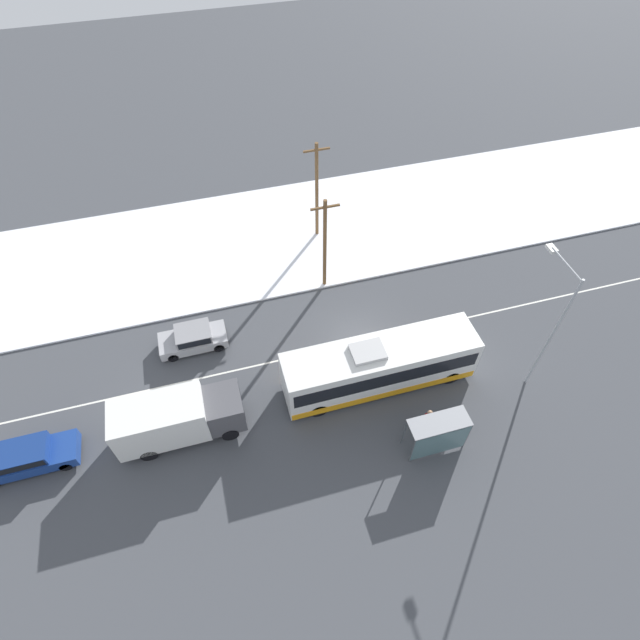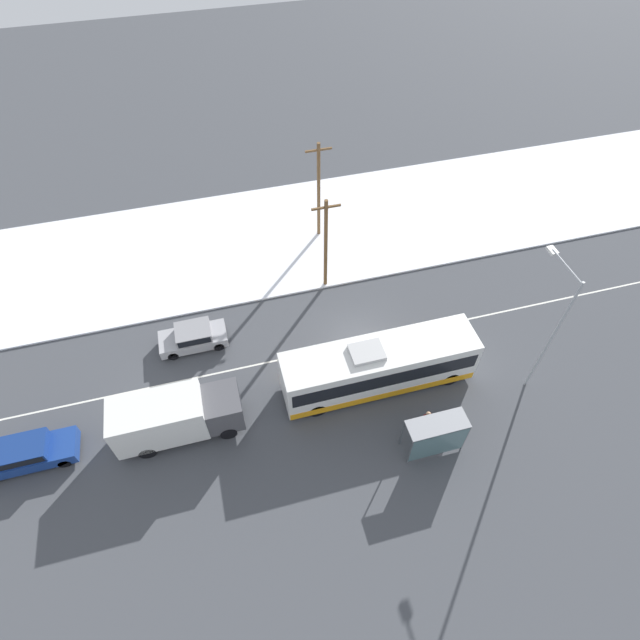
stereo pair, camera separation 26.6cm
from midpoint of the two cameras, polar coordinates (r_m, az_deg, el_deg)
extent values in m
plane|color=#424449|center=(31.14, 4.29, -2.54)|extent=(120.00, 120.00, 0.00)
cube|color=white|center=(38.54, -1.07, 10.29)|extent=(80.00, 12.17, 0.12)
cube|color=silver|center=(31.14, 4.30, -2.54)|extent=(60.00, 0.12, 0.00)
cube|color=white|center=(28.14, 6.56, -5.13)|extent=(10.92, 2.55, 2.86)
cube|color=black|center=(27.86, 6.62, -4.72)|extent=(10.48, 2.57, 1.09)
cube|color=orange|center=(29.10, 6.36, -6.45)|extent=(10.81, 2.57, 0.51)
cube|color=#B2B2B2|center=(26.68, 5.20, -3.63)|extent=(1.80, 1.40, 0.24)
cylinder|color=black|center=(29.89, 14.46, -6.30)|extent=(1.00, 0.28, 1.00)
cylinder|color=black|center=(30.98, 12.70, -2.98)|extent=(1.00, 0.28, 1.00)
cylinder|color=black|center=(27.83, -0.43, -10.20)|extent=(1.00, 0.28, 1.00)
cylinder|color=black|center=(28.99, -1.63, -6.45)|extent=(1.00, 0.28, 1.00)
cube|color=silver|center=(27.41, -18.08, -10.90)|extent=(4.69, 2.30, 2.44)
cube|color=#4C4C51|center=(27.27, -11.12, -9.86)|extent=(1.90, 2.19, 1.90)
cube|color=black|center=(26.92, -9.28, -9.05)|extent=(0.06, 1.96, 0.84)
cylinder|color=black|center=(27.62, -10.49, -12.68)|extent=(0.90, 0.26, 0.90)
cylinder|color=black|center=(28.66, -11.12, -9.16)|extent=(0.90, 0.26, 0.90)
cylinder|color=black|center=(28.14, -19.22, -14.28)|extent=(0.90, 0.26, 0.90)
cylinder|color=black|center=(29.16, -19.43, -10.75)|extent=(0.90, 0.26, 0.90)
cube|color=#9E9EA3|center=(31.47, -14.52, -2.24)|extent=(4.05, 1.80, 0.64)
cube|color=gray|center=(31.00, -14.55, -1.51)|extent=(2.11, 1.66, 0.58)
cube|color=black|center=(30.99, -14.56, -1.50)|extent=(1.94, 1.69, 0.46)
cylinder|color=black|center=(31.28, -16.66, -4.09)|extent=(0.64, 0.22, 0.64)
cylinder|color=black|center=(32.28, -16.89, -1.90)|extent=(0.64, 0.22, 0.64)
cylinder|color=black|center=(31.06, -11.71, -3.07)|extent=(0.64, 0.22, 0.64)
cylinder|color=black|center=(32.07, -12.11, -0.89)|extent=(0.64, 0.22, 0.64)
cube|color=navy|center=(30.39, -30.43, -13.45)|extent=(4.74, 1.80, 0.71)
cube|color=navy|center=(29.93, -31.13, -12.90)|extent=(2.46, 1.66, 0.57)
cube|color=black|center=(29.92, -31.14, -12.89)|extent=(2.27, 1.69, 0.45)
cylinder|color=black|center=(29.63, -27.29, -14.60)|extent=(0.64, 0.22, 0.64)
cylinder|color=black|center=(30.40, -27.16, -11.97)|extent=(0.64, 0.22, 0.64)
cylinder|color=#23232D|center=(28.05, 11.56, -11.61)|extent=(0.12, 0.12, 0.79)
cylinder|color=#23232D|center=(28.13, 12.01, -11.48)|extent=(0.12, 0.12, 0.79)
cube|color=maroon|center=(27.47, 12.03, -10.82)|extent=(0.41, 0.22, 0.65)
sphere|color=tan|center=(27.07, 12.19, -10.34)|extent=(0.27, 0.27, 0.27)
cylinder|color=maroon|center=(27.41, 11.52, -11.00)|extent=(0.10, 0.10, 0.62)
cylinder|color=maroon|center=(27.58, 12.51, -10.71)|extent=(0.10, 0.10, 0.62)
cube|color=gray|center=(25.97, 13.24, -11.34)|extent=(3.13, 1.20, 0.06)
cube|color=slate|center=(26.77, 13.30, -13.58)|extent=(3.00, 0.04, 2.16)
cylinder|color=#474C51|center=(26.76, 9.28, -12.48)|extent=(0.08, 0.08, 2.34)
cylinder|color=#474C51|center=(27.76, 15.19, -10.70)|extent=(0.08, 0.08, 2.34)
cylinder|color=#474C51|center=(26.34, 10.20, -14.53)|extent=(0.08, 0.08, 2.34)
cylinder|color=#474C51|center=(27.35, 16.21, -12.62)|extent=(0.08, 0.08, 2.34)
cylinder|color=#9EA3A8|center=(28.53, 24.62, -1.78)|extent=(0.14, 0.14, 8.45)
cylinder|color=#9EA3A8|center=(26.37, 26.10, 5.75)|extent=(0.10, 2.45, 0.10)
cube|color=silver|center=(27.06, 24.71, 7.42)|extent=(0.36, 0.60, 0.16)
cylinder|color=brown|center=(31.91, 0.31, 8.46)|extent=(0.24, 0.24, 7.00)
cube|color=brown|center=(30.01, 0.33, 12.76)|extent=(1.80, 0.12, 0.12)
cylinder|color=brown|center=(35.88, -0.59, 14.37)|extent=(0.24, 0.24, 7.55)
cube|color=brown|center=(34.08, -0.63, 18.86)|extent=(1.80, 0.12, 0.12)
camera|label=1|loc=(0.13, -90.25, -0.30)|focal=28.00mm
camera|label=2|loc=(0.13, 89.75, 0.30)|focal=28.00mm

